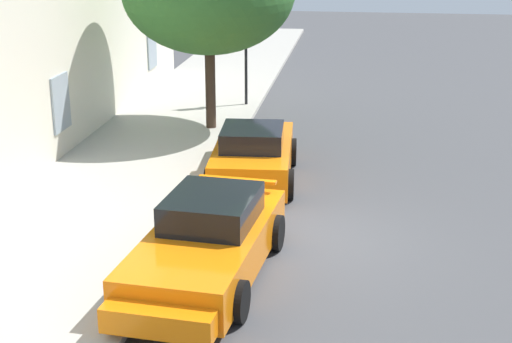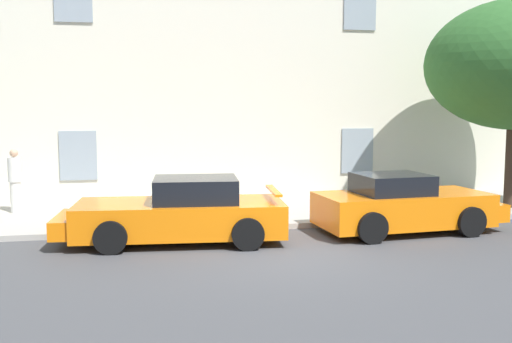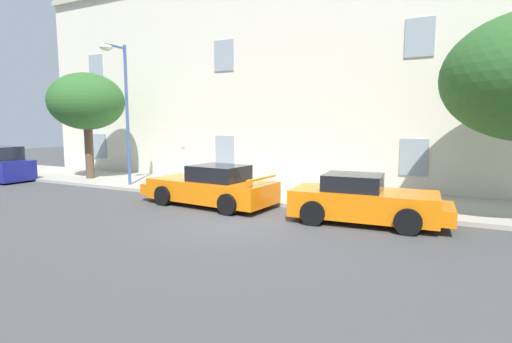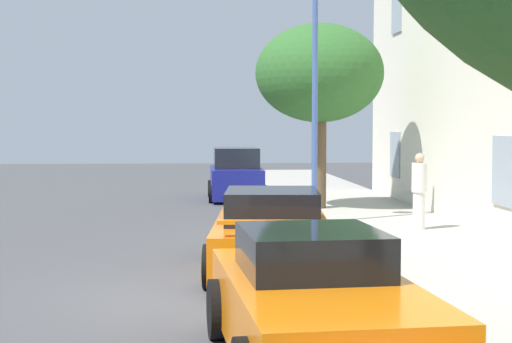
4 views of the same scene
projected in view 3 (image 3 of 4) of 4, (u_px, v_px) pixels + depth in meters
name	position (u px, v px, depth m)	size (l,w,h in m)	color
ground_plane	(234.00, 220.00, 12.01)	(80.00, 80.00, 0.00)	#444447
sidewalk	(290.00, 194.00, 16.10)	(60.00, 4.46, 0.14)	#A8A399
building_facade	(321.00, 75.00, 18.84)	(33.74, 3.66, 10.54)	beige
sportscar_red_lead	(208.00, 187.00, 14.25)	(5.26, 2.51, 1.48)	orange
sportscar_yellow_flank	(368.00, 202.00, 11.60)	(4.66, 2.31, 1.45)	orange
tree_midblock	(87.00, 102.00, 19.87)	(3.74, 3.74, 5.39)	brown
street_lamp	(120.00, 90.00, 17.34)	(0.44, 1.42, 6.32)	#3F5999
pedestrian_admiring	(183.00, 162.00, 19.47)	(0.44, 0.44, 1.78)	silver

